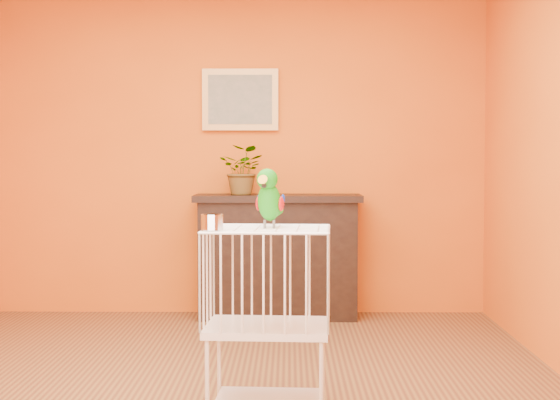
{
  "coord_description": "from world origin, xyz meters",
  "views": [
    {
      "loc": [
        0.4,
        -4.78,
        1.3
      ],
      "look_at": [
        0.35,
        -0.53,
        1.08
      ],
      "focal_mm": 55.0,
      "sensor_mm": 36.0,
      "label": 1
    }
  ],
  "objects": [
    {
      "name": "framed_picture",
      "position": [
        0.0,
        2.22,
        1.75
      ],
      "size": [
        0.62,
        0.04,
        0.5
      ],
      "color": "#BE8843",
      "rests_on": "room_shell"
    },
    {
      "name": "console_cabinet",
      "position": [
        0.31,
        2.02,
        0.49
      ],
      "size": [
        1.32,
        0.48,
        0.98
      ],
      "color": "black",
      "rests_on": "ground"
    },
    {
      "name": "birdcage",
      "position": [
        0.29,
        -0.55,
        0.49
      ],
      "size": [
        0.63,
        0.5,
        0.94
      ],
      "rotation": [
        0.0,
        0.0,
        -0.06
      ],
      "color": "white",
      "rests_on": "ground"
    },
    {
      "name": "room_shell",
      "position": [
        0.0,
        0.0,
        1.58
      ],
      "size": [
        4.5,
        4.5,
        4.5
      ],
      "color": "orange",
      "rests_on": "ground"
    },
    {
      "name": "ground",
      "position": [
        0.0,
        0.0,
        0.0
      ],
      "size": [
        4.5,
        4.5,
        0.0
      ],
      "primitive_type": "plane",
      "color": "brown",
      "rests_on": "ground"
    },
    {
      "name": "parrot",
      "position": [
        0.3,
        -0.54,
        1.09
      ],
      "size": [
        0.16,
        0.27,
        0.3
      ],
      "rotation": [
        0.0,
        0.0,
        -0.29
      ],
      "color": "#59544C",
      "rests_on": "birdcage"
    },
    {
      "name": "feed_cup",
      "position": [
        0.03,
        -0.71,
        0.98
      ],
      "size": [
        0.11,
        0.11,
        0.07
      ],
      "primitive_type": "cylinder",
      "color": "silver",
      "rests_on": "birdcage"
    },
    {
      "name": "potted_plant",
      "position": [
        0.04,
        2.0,
        1.14
      ],
      "size": [
        0.46,
        0.48,
        0.31
      ],
      "primitive_type": "imported",
      "rotation": [
        0.0,
        0.0,
        -0.32
      ],
      "color": "#26722D",
      "rests_on": "console_cabinet"
    }
  ]
}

